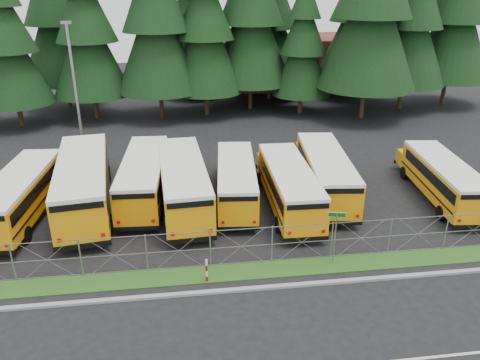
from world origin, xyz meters
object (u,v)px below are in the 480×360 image
object	(u,v)px
bus_2	(145,178)
street_sign	(336,227)
bus_0	(23,195)
bus_east	(441,180)
bus_1	(84,184)
bus_3	(183,183)
bus_5	(288,186)
light_standard	(75,88)
bus_6	(324,174)
bus_4	(236,181)
striped_bollard	(207,271)

from	to	relation	value
bus_2	street_sign	world-z (taller)	street_sign
bus_2	street_sign	distance (m)	12.85
bus_0	bus_east	distance (m)	25.17
bus_1	bus_3	bearing A→B (deg)	-11.61
bus_2	bus_5	world-z (taller)	bus_2
bus_3	bus_5	size ratio (longest dim) A/B	1.08
bus_0	light_standard	bearing A→B (deg)	83.69
bus_2	bus_5	size ratio (longest dim) A/B	1.02
bus_6	light_standard	size ratio (longest dim) A/B	1.06
bus_4	bus_6	size ratio (longest dim) A/B	0.91
bus_0	bus_2	xyz separation A→B (m)	(6.84, 1.61, 0.02)
bus_4	striped_bollard	distance (m)	8.75
bus_1	bus_4	xyz separation A→B (m)	(9.11, -0.10, -0.30)
bus_3	street_sign	world-z (taller)	bus_3
bus_3	striped_bollard	distance (m)	8.15
street_sign	striped_bollard	size ratio (longest dim) A/B	2.34
bus_0	light_standard	xyz separation A→B (m)	(1.77, 9.34, 4.13)
bus_3	bus_5	bearing A→B (deg)	-12.65
street_sign	striped_bollard	bearing A→B (deg)	-173.43
street_sign	light_standard	bearing A→B (deg)	131.44
bus_5	striped_bollard	bearing A→B (deg)	-126.12
bus_east	light_standard	xyz separation A→B (m)	(-23.39, 10.21, 4.20)
bus_0	bus_4	xyz separation A→B (m)	(12.45, 0.58, -0.09)
bus_1	bus_3	distance (m)	5.85
light_standard	bus_6	bearing A→B (deg)	-27.58
bus_4	street_sign	xyz separation A→B (m)	(3.82, -7.67, 0.75)
bus_1	bus_6	bearing A→B (deg)	-7.02
bus_5	bus_0	bearing A→B (deg)	178.36
bus_0	light_standard	size ratio (longest dim) A/B	1.03
bus_3	bus_east	size ratio (longest dim) A/B	1.14
street_sign	bus_6	bearing A→B (deg)	76.58
bus_0	bus_6	distance (m)	18.17
bus_6	street_sign	size ratio (longest dim) A/B	3.82
bus_0	striped_bollard	bearing A→B (deg)	-33.44
bus_east	street_sign	xyz separation A→B (m)	(-8.88, -6.22, 0.74)
bus_3	street_sign	size ratio (longest dim) A/B	4.00
bus_1	light_standard	size ratio (longest dim) A/B	1.19
bus_1	striped_bollard	distance (m)	10.86
bus_east	street_sign	world-z (taller)	street_sign
bus_0	bus_east	size ratio (longest dim) A/B	1.06
bus_0	bus_6	bearing A→B (deg)	6.87
bus_east	light_standard	size ratio (longest dim) A/B	0.98
bus_1	bus_4	distance (m)	9.11
bus_0	bus_3	size ratio (longest dim) A/B	0.93
bus_2	light_standard	distance (m)	10.11
bus_2	striped_bollard	bearing A→B (deg)	-68.22
bus_1	bus_2	distance (m)	3.62
bus_1	striped_bollard	world-z (taller)	bus_1
bus_0	street_sign	size ratio (longest dim) A/B	3.73
bus_2	striped_bollard	distance (m)	9.99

